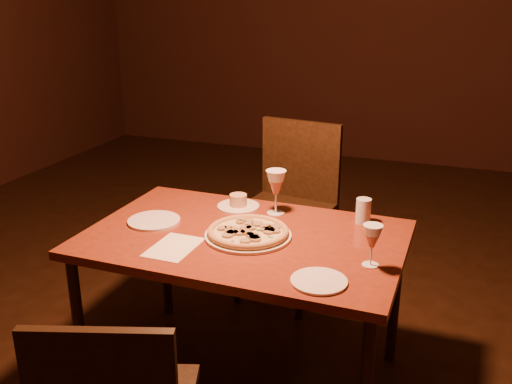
% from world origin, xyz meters
% --- Properties ---
extents(floor, '(7.00, 7.00, 0.00)m').
position_xyz_m(floor, '(0.00, 0.00, 0.00)').
color(floor, black).
rests_on(floor, ground).
extents(back_wall, '(6.00, 0.04, 3.00)m').
position_xyz_m(back_wall, '(0.00, 3.50, 1.50)').
color(back_wall, black).
rests_on(back_wall, floor).
extents(dining_table, '(1.29, 0.83, 0.69)m').
position_xyz_m(dining_table, '(0.02, -0.22, 0.63)').
color(dining_table, maroon).
rests_on(dining_table, floor).
extents(chair_far, '(0.52, 0.52, 0.96)m').
position_xyz_m(chair_far, '(-0.05, 0.61, 0.54)').
color(chair_far, black).
rests_on(chair_far, floor).
extents(pizza_plate, '(0.35, 0.35, 0.04)m').
position_xyz_m(pizza_plate, '(0.04, -0.24, 0.71)').
color(pizza_plate, white).
rests_on(pizza_plate, dining_table).
extents(ramekin_saucer, '(0.19, 0.19, 0.06)m').
position_xyz_m(ramekin_saucer, '(-0.13, 0.06, 0.71)').
color(ramekin_saucer, white).
rests_on(ramekin_saucer, dining_table).
extents(wine_glass_far, '(0.09, 0.09, 0.20)m').
position_xyz_m(wine_glass_far, '(0.06, 0.05, 0.79)').
color(wine_glass_far, '#A25A43').
rests_on(wine_glass_far, dining_table).
extents(wine_glass_right, '(0.07, 0.07, 0.16)m').
position_xyz_m(wine_glass_right, '(0.55, -0.32, 0.77)').
color(wine_glass_right, '#A25A43').
rests_on(wine_glass_right, dining_table).
extents(water_tumbler, '(0.06, 0.06, 0.11)m').
position_xyz_m(water_tumbler, '(0.45, 0.08, 0.74)').
color(water_tumbler, silver).
rests_on(water_tumbler, dining_table).
extents(side_plate_left, '(0.23, 0.23, 0.01)m').
position_xyz_m(side_plate_left, '(-0.40, -0.23, 0.69)').
color(side_plate_left, white).
rests_on(side_plate_left, dining_table).
extents(side_plate_near, '(0.20, 0.20, 0.01)m').
position_xyz_m(side_plate_near, '(0.40, -0.51, 0.69)').
color(side_plate_near, white).
rests_on(side_plate_near, dining_table).
extents(menu_card, '(0.17, 0.24, 0.00)m').
position_xyz_m(menu_card, '(-0.20, -0.43, 0.69)').
color(menu_card, white).
rests_on(menu_card, dining_table).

